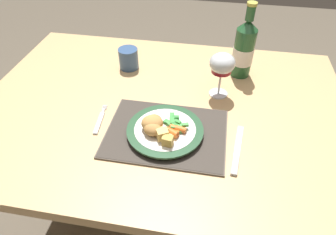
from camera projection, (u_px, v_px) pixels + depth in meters
ground_plane at (164, 219)px, 1.51m from camera, size 6.00×6.00×0.00m
dining_table at (162, 125)px, 1.08m from camera, size 1.25×0.89×0.74m
placemat at (166, 133)px, 0.91m from camera, size 0.36×0.27×0.01m
dinner_plate at (165, 131)px, 0.90m from camera, size 0.23×0.23×0.02m
breaded_croquettes at (153, 124)px, 0.88m from camera, size 0.07×0.10×0.04m
green_beans_pile at (175, 123)px, 0.90m from camera, size 0.08×0.08×0.02m
glazed_carrots at (173, 131)px, 0.87m from camera, size 0.07×0.05×0.02m
fork at (100, 121)px, 0.95m from camera, size 0.03×0.14×0.01m
table_knife at (237, 153)px, 0.85m from camera, size 0.04×0.20×0.01m
wine_glass at (222, 65)px, 0.98m from camera, size 0.09×0.09×0.16m
bottle at (244, 49)px, 1.09m from camera, size 0.08×0.08×0.28m
roast_potatoes at (164, 137)px, 0.85m from camera, size 0.06×0.06×0.03m
drinking_cup at (128, 58)px, 1.16m from camera, size 0.08×0.08×0.08m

